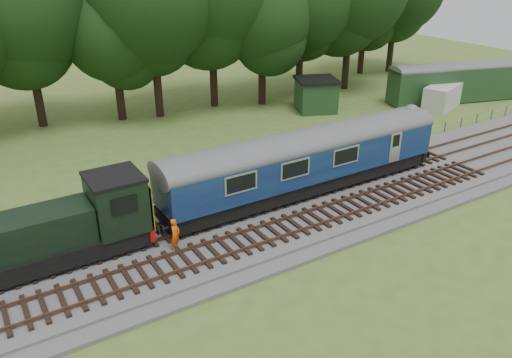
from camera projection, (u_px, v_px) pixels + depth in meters
ground at (235, 232)px, 26.35m from camera, size 120.00×120.00×0.00m
ballast at (235, 229)px, 26.27m from camera, size 70.00×7.00×0.35m
track_north at (222, 214)px, 27.25m from camera, size 67.20×2.40×0.21m
track_south at (250, 239)px, 24.94m from camera, size 67.20×2.40×0.21m
fence at (198, 199)px, 29.82m from camera, size 64.00×0.12×1.00m
tree_line at (110, 121)px, 43.32m from camera, size 70.00×8.00×18.00m
dmu_railcar at (306, 157)px, 29.01m from camera, size 18.05×2.86×3.88m
shunter_loco at (60, 231)px, 22.63m from camera, size 8.91×2.60×3.38m
worker at (175, 234)px, 23.85m from camera, size 0.72×0.69×1.66m
parked_coach at (460, 80)px, 48.17m from camera, size 14.54×6.51×3.68m
shed at (316, 94)px, 45.43m from camera, size 4.72×4.72×2.96m
caravan at (442, 97)px, 46.37m from camera, size 4.84×3.48×2.14m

